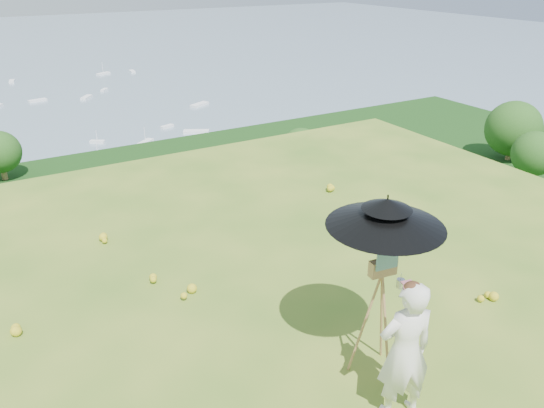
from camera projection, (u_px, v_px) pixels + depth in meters
ground at (303, 338)px, 6.22m from camera, size 14.00×14.00×0.00m
forest_slope at (74, 381)px, 45.84m from camera, size 140.00×56.00×22.00m
shoreline_tier at (27, 252)px, 80.22m from camera, size 170.00×28.00×8.00m
slope_trees at (45, 238)px, 40.00m from camera, size 110.00×50.00×6.00m
harbor_town at (18, 213)px, 77.51m from camera, size 110.00×22.00×5.00m
wildflowers at (292, 322)px, 6.39m from camera, size 10.00×10.50×0.12m
painter at (405, 351)px, 4.89m from camera, size 0.61×0.48×1.50m
field_easel at (378, 313)px, 5.43m from camera, size 0.63×0.63×1.49m
sun_umbrella at (384, 234)px, 5.08m from camera, size 1.16×1.16×0.83m
painter_cap at (413, 286)px, 4.59m from camera, size 0.21×0.24×0.10m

